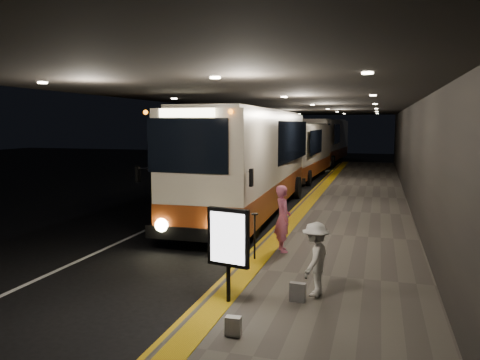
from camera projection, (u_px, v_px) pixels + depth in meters
The scene contains 17 objects.
ground at pixel (191, 236), 15.02m from camera, with size 90.00×90.00×0.00m, color black.
lane_line_white at pixel (197, 207), 20.29m from camera, with size 0.12×50.00×0.01m, color silver.
kerb_stripe_yellow at pixel (291, 212), 19.11m from camera, with size 0.18×50.00×0.01m, color gold.
sidewalk at pixel (351, 214), 18.42m from camera, with size 4.50×50.00×0.15m, color #514C44.
tactile_strip at pixel (303, 209), 18.95m from camera, with size 0.50×50.00×0.01m, color gold.
terminal_wall at pixel (415, 140), 17.44m from camera, with size 0.10×50.00×6.00m, color black.
support_columns at pixel (194, 158), 18.99m from camera, with size 0.80×24.80×4.40m.
canopy at pixel (296, 98), 18.52m from camera, with size 9.00×50.00×0.40m, color black.
coach_main at pixel (250, 166), 18.71m from camera, with size 3.13×12.97×4.02m.
coach_second at pixel (301, 153), 30.62m from camera, with size 2.68×11.19×3.49m.
coach_third at pixel (324, 143), 42.05m from camera, with size 3.31×12.45×3.87m.
passenger_boarding at pixel (283, 218), 12.63m from camera, with size 0.66×0.43×1.81m, color #D26285.
passenger_waiting_white at pixel (315, 259), 9.38m from camera, with size 0.97×0.45×1.50m, color beige.
bag_polka at pixel (298, 292), 9.11m from camera, with size 0.31×0.13×0.37m, color black.
bag_plain at pixel (233, 326), 7.64m from camera, with size 0.26×0.15×0.32m, color silver.
info_sign at pixel (228, 239), 8.94m from camera, with size 0.88×0.28×1.85m.
stanchion_post at pixel (255, 237), 11.90m from camera, with size 0.05×0.05×1.18m, color black.
Camera 1 is at (5.71, -13.63, 3.60)m, focal length 35.00 mm.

